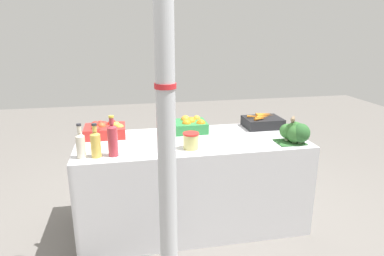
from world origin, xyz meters
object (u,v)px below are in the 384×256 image
object	(u,v)px
juice_bottle_golden	(96,143)
sparrow_bird	(293,119)
orange_crate	(188,125)
broccoli_pile	(295,133)
juice_bottle_cloudy	(81,144)
pickle_jar	(191,141)
juice_bottle_ruby	(113,139)
carrot_crate	(263,122)
apple_crate	(105,130)
support_pole	(165,94)

from	to	relation	value
juice_bottle_golden	sparrow_bird	distance (m)	1.51
orange_crate	broccoli_pile	size ratio (longest dim) A/B	1.37
broccoli_pile	juice_bottle_cloudy	distance (m)	1.64
orange_crate	broccoli_pile	distance (m)	0.92
orange_crate	juice_bottle_golden	size ratio (longest dim) A/B	1.35
sparrow_bird	orange_crate	bearing A→B (deg)	-91.25
juice_bottle_golden	pickle_jar	xyz separation A→B (m)	(0.70, 0.04, -0.04)
broccoli_pile	pickle_jar	bearing A→B (deg)	177.81
sparrow_bird	juice_bottle_ruby	bearing A→B (deg)	-58.38
orange_crate	carrot_crate	xyz separation A→B (m)	(0.70, -0.00, -0.01)
pickle_jar	juice_bottle_golden	bearing A→B (deg)	-176.78
carrot_crate	pickle_jar	world-z (taller)	carrot_crate
apple_crate	orange_crate	xyz separation A→B (m)	(0.72, -0.00, -0.00)
juice_bottle_ruby	sparrow_bird	distance (m)	1.39
juice_bottle_cloudy	juice_bottle_golden	distance (m)	0.10
pickle_jar	juice_bottle_ruby	bearing A→B (deg)	-176.12
apple_crate	juice_bottle_golden	bearing A→B (deg)	-94.59
pickle_jar	broccoli_pile	bearing A→B (deg)	-2.19
apple_crate	broccoli_pile	bearing A→B (deg)	-17.61
support_pole	pickle_jar	world-z (taller)	support_pole
broccoli_pile	juice_bottle_ruby	size ratio (longest dim) A/B	0.82
sparrow_bird	juice_bottle_golden	bearing A→B (deg)	-58.37
carrot_crate	broccoli_pile	distance (m)	0.48
broccoli_pile	juice_bottle_cloudy	world-z (taller)	juice_bottle_cloudy
support_pole	orange_crate	size ratio (longest dim) A/B	7.68
carrot_crate	pickle_jar	bearing A→B (deg)	-149.95
carrot_crate	juice_bottle_ruby	world-z (taller)	juice_bottle_ruby
broccoli_pile	apple_crate	bearing A→B (deg)	162.39
juice_bottle_cloudy	sparrow_bird	size ratio (longest dim) A/B	2.09
juice_bottle_cloudy	pickle_jar	xyz separation A→B (m)	(0.80, 0.04, -0.04)
orange_crate	juice_bottle_ruby	size ratio (longest dim) A/B	1.13
orange_crate	juice_bottle_golden	xyz separation A→B (m)	(-0.76, -0.48, 0.05)
carrot_crate	sparrow_bird	bearing A→B (deg)	-84.70
support_pole	juice_bottle_cloudy	bearing A→B (deg)	141.43
juice_bottle_ruby	sparrow_bird	xyz separation A→B (m)	(1.39, -0.00, 0.07)
carrot_crate	juice_bottle_ruby	bearing A→B (deg)	-160.29
juice_bottle_cloudy	sparrow_bird	xyz separation A→B (m)	(1.61, -0.00, 0.10)
support_pole	apple_crate	bearing A→B (deg)	114.09
juice_bottle_golden	sparrow_bird	xyz separation A→B (m)	(1.51, -0.00, 0.10)
juice_bottle_cloudy	support_pole	bearing A→B (deg)	-38.57
broccoli_pile	sparrow_bird	world-z (taller)	sparrow_bird
juice_bottle_golden	sparrow_bird	size ratio (longest dim) A/B	2.06
broccoli_pile	juice_bottle_golden	bearing A→B (deg)	-179.74
carrot_crate	sparrow_bird	world-z (taller)	sparrow_bird
orange_crate	juice_bottle_cloudy	world-z (taller)	juice_bottle_cloudy
apple_crate	juice_bottle_golden	world-z (taller)	juice_bottle_golden
support_pole	juice_bottle_golden	bearing A→B (deg)	135.62
juice_bottle_cloudy	sparrow_bird	distance (m)	1.61
orange_crate	sparrow_bird	size ratio (longest dim) A/B	2.78
orange_crate	broccoli_pile	bearing A→B (deg)	-31.37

